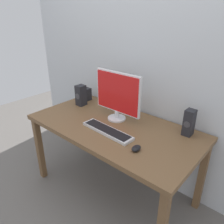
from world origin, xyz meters
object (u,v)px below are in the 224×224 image
Objects in this scene: desk at (113,133)px; keyboard_primary at (107,131)px; speaker_left at (81,95)px; monitor at (118,95)px; audio_controller at (87,94)px; mouse at (136,148)px; speaker_right at (189,123)px.

desk is 0.16m from keyboard_primary.
monitor is at bearing -0.26° from speaker_left.
mouse is at bearing -24.04° from audio_controller.
speaker_right is at bearing 7.72° from speaker_left.
audio_controller reaches higher than keyboard_primary.
mouse is 0.96m from speaker_left.
mouse is 0.65× the size of audio_controller.
mouse is 1.07m from audio_controller.
audio_controller is at bearing 165.80° from monitor.
desk is 6.99× the size of speaker_right.
desk is 17.39× the size of mouse.
monitor is at bearing 115.30° from desk.
desk is at bearing -64.70° from monitor.
keyboard_primary is at bearing -72.33° from desk.
speaker_left reaches higher than keyboard_primary.
speaker_right reaches higher than audio_controller.
keyboard_primary is 3.66× the size of audio_controller.
audio_controller is (-1.16, -0.01, -0.04)m from speaker_right.
audio_controller reaches higher than mouse.
speaker_left is at bearing 167.60° from desk.
speaker_left is 0.16m from audio_controller.
mouse is 0.41× the size of speaker_left.
audio_controller is (-0.61, 0.26, 0.14)m from desk.
speaker_right is at bearing 14.04° from monitor.
monitor is 0.51m from speaker_left.
monitor reaches higher than audio_controller.
mouse is (0.42, -0.30, -0.21)m from monitor.
mouse reaches higher than desk.
monitor reaches higher than speaker_left.
keyboard_primary is at bearing 165.18° from mouse.
monitor is 5.49× the size of mouse.
speaker_right is at bearing 37.70° from keyboard_primary.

